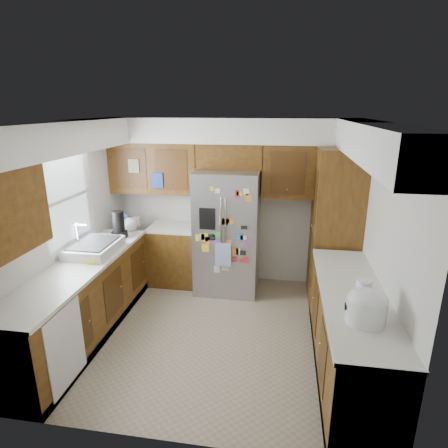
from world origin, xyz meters
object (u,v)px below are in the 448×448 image
(rice_cooker, at_px, (366,306))
(paper_towel, at_px, (363,296))
(pantry, at_px, (335,227))
(fridge, at_px, (227,232))

(rice_cooker, bearing_deg, paper_towel, 88.94)
(pantry, xyz_separation_m, paper_towel, (0.00, -1.98, -0.01))
(paper_towel, bearing_deg, fridge, 126.44)
(rice_cooker, height_order, paper_towel, paper_towel)
(fridge, bearing_deg, pantry, -2.05)
(pantry, height_order, paper_towel, pantry)
(pantry, bearing_deg, rice_cooker, -90.01)
(fridge, xyz_separation_m, rice_cooker, (1.50, -2.21, 0.17))
(paper_towel, bearing_deg, rice_cooker, -91.06)
(fridge, relative_size, paper_towel, 6.00)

